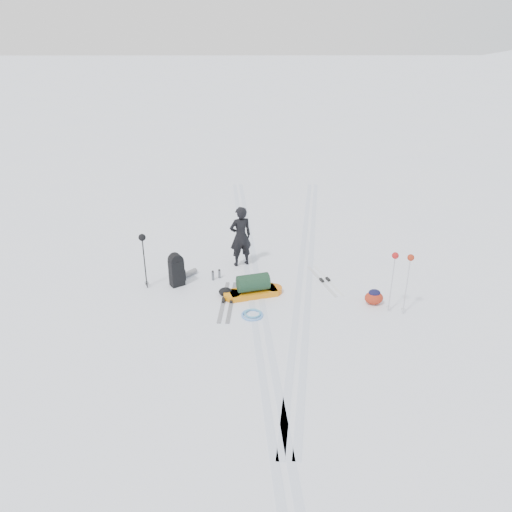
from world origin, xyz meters
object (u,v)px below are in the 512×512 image
object	(u,v)px
skier	(241,236)
expedition_rucksack	(178,270)
ski_poles_black	(143,244)
pulk_sled	(253,288)

from	to	relation	value
skier	expedition_rucksack	xyz separation A→B (m)	(-1.51, -1.07, -0.42)
skier	ski_poles_black	distance (m)	2.59
expedition_rucksack	pulk_sled	bearing A→B (deg)	-50.45
pulk_sled	ski_poles_black	world-z (taller)	ski_poles_black
expedition_rucksack	ski_poles_black	bearing A→B (deg)	158.40
pulk_sled	ski_poles_black	xyz separation A→B (m)	(-2.58, 0.44, 0.93)
skier	expedition_rucksack	size ratio (longest dim) A/B	1.81
skier	pulk_sled	world-z (taller)	skier
skier	ski_poles_black	bearing A→B (deg)	7.48
skier	pulk_sled	size ratio (longest dim) A/B	1.10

